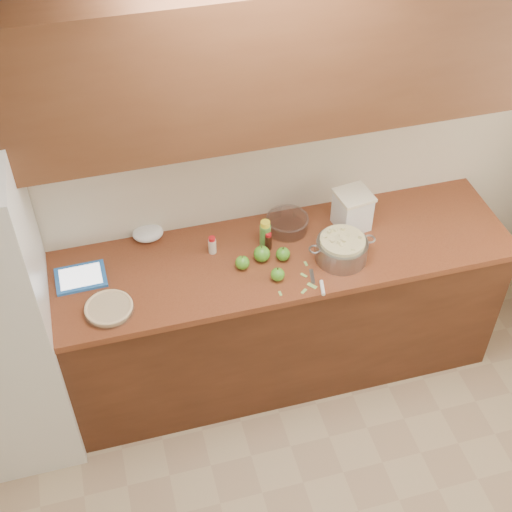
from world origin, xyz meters
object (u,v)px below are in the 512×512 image
object	(u,v)px
colander	(342,249)
tablet	(81,277)
flour_canister	(352,210)
pie	(109,309)

from	to	relation	value
colander	tablet	bearing A→B (deg)	171.27
flour_canister	pie	bearing A→B (deg)	-167.99
tablet	flour_canister	bearing A→B (deg)	-0.24
colander	flour_canister	world-z (taller)	flour_canister
flour_canister	tablet	distance (m)	1.45
colander	tablet	world-z (taller)	colander
pie	colander	xyz separation A→B (m)	(1.20, 0.06, 0.04)
pie	flour_canister	xyz separation A→B (m)	(1.33, 0.28, 0.09)
flour_canister	colander	bearing A→B (deg)	-121.43
colander	flour_canister	bearing A→B (deg)	58.57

